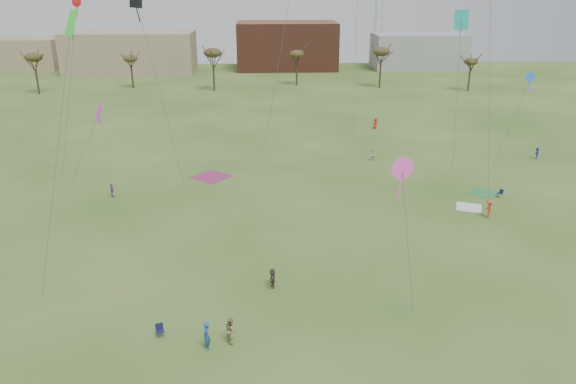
{
  "coord_description": "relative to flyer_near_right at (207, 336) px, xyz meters",
  "views": [
    {
      "loc": [
        -2.1,
        -30.46,
        21.69
      ],
      "look_at": [
        0.0,
        12.0,
        5.5
      ],
      "focal_mm": 34.42,
      "sensor_mm": 36.0,
      "label": 1
    }
  ],
  "objects": [
    {
      "name": "camp_chair_right",
      "position": [
        29.19,
        24.89,
        -0.68
      ],
      "size": [
        0.68,
        0.66,
        0.87
      ],
      "rotation": [
        0.0,
        0.0,
        5.06
      ],
      "color": "#121E33",
      "rests_on": "ground"
    },
    {
      "name": "spectator_fore_b",
      "position": [
        1.5,
        0.67,
        -0.07
      ],
      "size": [
        0.76,
        0.93,
        1.74
      ],
      "primitive_type": "imported",
      "rotation": [
        0.0,
        0.0,
        1.7
      ],
      "color": "#867A55",
      "rests_on": "ground"
    },
    {
      "name": "flyer_far_c",
      "position": [
        39.64,
        38.22,
        -0.18
      ],
      "size": [
        0.76,
        1.08,
        1.53
      ],
      "primitive_type": "imported",
      "rotation": [
        0.0,
        0.0,
        4.51
      ],
      "color": "navy",
      "rests_on": "ground"
    },
    {
      "name": "tree_line",
      "position": [
        2.93,
        80.26,
        6.15
      ],
      "size": [
        117.44,
        49.32,
        8.91
      ],
      "color": "#3A2B1E",
      "rests_on": "ground"
    },
    {
      "name": "building_tan",
      "position": [
        -29.23,
        116.13,
        4.06
      ],
      "size": [
        32.0,
        14.0,
        10.0
      ],
      "primitive_type": "cube",
      "color": "#937F60",
      "rests_on": "ground"
    },
    {
      "name": "blanket_cream",
      "position": [
        24.88,
        22.18,
        -0.94
      ],
      "size": [
        3.21,
        3.21,
        0.03
      ],
      "primitive_type": "cube",
      "rotation": [
        0.0,
        0.0,
        2.77
      ],
      "color": "white",
      "rests_on": "ground"
    },
    {
      "name": "flyer_near_right",
      "position": [
        0.0,
        0.0,
        0.0
      ],
      "size": [
        0.62,
        0.78,
        1.88
      ],
      "primitive_type": "imported",
      "rotation": [
        0.0,
        0.0,
        4.98
      ],
      "color": "#21539A",
      "rests_on": "ground"
    },
    {
      "name": "kites_aloft",
      "position": [
        5.35,
        30.19,
        17.05
      ],
      "size": [
        65.73,
        60.67,
        22.16
      ],
      "color": "red",
      "rests_on": "ground"
    },
    {
      "name": "flyer_far_b",
      "position": [
        21.66,
        55.13,
        -0.1
      ],
      "size": [
        0.98,
        0.9,
        1.69
      ],
      "primitive_type": "imported",
      "rotation": [
        0.0,
        0.0,
        0.57
      ],
      "color": "red",
      "rests_on": "ground"
    },
    {
      "name": "flyer_mid_b",
      "position": [
        25.82,
        19.59,
        -0.02
      ],
      "size": [
        0.78,
        1.25,
        1.85
      ],
      "primitive_type": "imported",
      "rotation": [
        0.0,
        0.0,
        4.63
      ],
      "color": "#C74A25",
      "rests_on": "ground"
    },
    {
      "name": "camp_chair_left",
      "position": [
        -3.17,
        1.42,
        -0.68
      ],
      "size": [
        0.65,
        0.68,
        0.87
      ],
      "rotation": [
        0.0,
        0.0,
        0.34
      ],
      "color": "#15183A",
      "rests_on": "ground"
    },
    {
      "name": "building_grey",
      "position": [
        45.77,
        119.13,
        3.56
      ],
      "size": [
        24.0,
        12.0,
        9.0
      ],
      "primitive_type": "cube",
      "color": "gray",
      "rests_on": "ground"
    },
    {
      "name": "spectator_fore_c",
      "position": [
        4.31,
        7.33,
        -0.17
      ],
      "size": [
        0.53,
        1.45,
        1.54
      ],
      "primitive_type": "imported",
      "rotation": [
        0.0,
        0.0,
        4.66
      ],
      "color": "#4D3E37",
      "rests_on": "ground"
    },
    {
      "name": "ground",
      "position": [
        5.77,
        1.13,
        -0.94
      ],
      "size": [
        260.0,
        260.0,
        0.0
      ],
      "primitive_type": "plane",
      "color": "#335A1C",
      "rests_on": "ground"
    },
    {
      "name": "blanket_olive",
      "position": [
        28.05,
        26.2,
        -0.94
      ],
      "size": [
        3.96,
        3.96,
        0.03
      ],
      "primitive_type": "cube",
      "rotation": [
        0.0,
        0.0,
        2.34
      ],
      "color": "#308645",
      "rests_on": "ground"
    },
    {
      "name": "spectator_mid_e",
      "position": [
        18.02,
        38.3,
        -0.14
      ],
      "size": [
        0.99,
        0.95,
        1.6
      ],
      "primitive_type": "imported",
      "rotation": [
        0.0,
        0.0,
        5.63
      ],
      "color": "silver",
      "rests_on": "ground"
    },
    {
      "name": "building_tan_west",
      "position": [
        -59.23,
        123.13,
        3.06
      ],
      "size": [
        20.0,
        12.0,
        8.0
      ],
      "primitive_type": "cube",
      "color": "#937F60",
      "rests_on": "ground"
    },
    {
      "name": "spectator_mid_d",
      "position": [
        -12.52,
        27.01,
        -0.2
      ],
      "size": [
        0.57,
        0.94,
        1.49
      ],
      "primitive_type": "imported",
      "rotation": [
        0.0,
        0.0,
        1.82
      ],
      "color": "purple",
      "rests_on": "ground"
    },
    {
      "name": "blanket_plum",
      "position": [
        -2.35,
        33.13,
        -0.94
      ],
      "size": [
        5.37,
        5.37,
        0.03
      ],
      "primitive_type": "cube",
      "rotation": [
        0.0,
        0.0,
        0.82
      ],
      "color": "#992F62",
      "rests_on": "ground"
    },
    {
      "name": "building_brick",
      "position": [
        10.77,
        121.13,
        5.06
      ],
      "size": [
        26.0,
        16.0,
        12.0
      ],
      "primitive_type": "cube",
      "color": "brown",
      "rests_on": "ground"
    }
  ]
}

